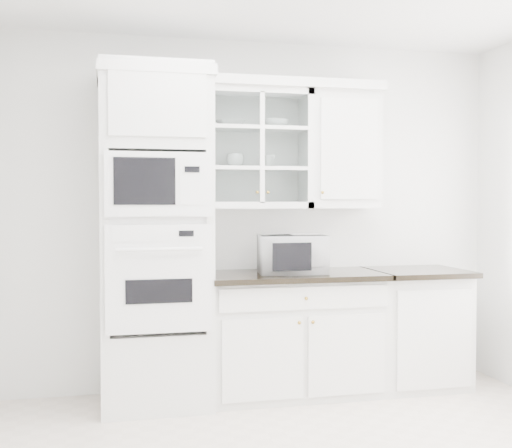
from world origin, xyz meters
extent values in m
cube|color=white|center=(0.00, 1.74, 1.35)|extent=(4.00, 0.02, 2.70)
cube|color=white|center=(-0.75, 1.43, 1.20)|extent=(0.76, 0.65, 2.40)
cube|color=white|center=(-0.75, 1.09, 0.94)|extent=(0.70, 0.03, 0.72)
cube|color=black|center=(-0.75, 1.07, 0.86)|extent=(0.44, 0.01, 0.16)
cube|color=white|center=(-0.75, 1.09, 1.56)|extent=(0.70, 0.03, 0.43)
cube|color=black|center=(-0.84, 1.07, 1.58)|extent=(0.40, 0.01, 0.31)
cube|color=white|center=(0.28, 1.45, 0.44)|extent=(1.30, 0.60, 0.88)
cube|color=black|center=(0.28, 1.42, 0.90)|extent=(1.32, 0.67, 0.04)
cube|color=white|center=(1.28, 1.45, 0.44)|extent=(0.70, 0.60, 0.88)
cube|color=black|center=(1.28, 1.42, 0.90)|extent=(0.72, 0.67, 0.04)
cube|color=white|center=(0.03, 1.58, 1.85)|extent=(0.80, 0.33, 0.90)
cube|color=white|center=(0.03, 1.58, 1.70)|extent=(0.74, 0.29, 0.02)
cube|color=white|center=(0.03, 1.58, 2.00)|extent=(0.74, 0.29, 0.02)
cube|color=white|center=(0.71, 1.58, 1.85)|extent=(0.55, 0.33, 0.90)
cube|color=white|center=(-0.07, 1.56, 2.33)|extent=(2.14, 0.38, 0.07)
imported|color=white|center=(0.25, 1.40, 1.06)|extent=(0.53, 0.46, 0.28)
imported|color=white|center=(-0.17, 1.60, 2.04)|extent=(0.23, 0.23, 0.05)
imported|color=white|center=(0.17, 1.59, 2.04)|extent=(0.27, 0.27, 0.07)
imported|color=white|center=(-0.14, 1.60, 1.76)|extent=(0.15, 0.15, 0.10)
imported|color=white|center=(0.12, 1.60, 1.76)|extent=(0.13, 0.13, 0.10)
camera|label=1|loc=(-1.06, -3.17, 1.45)|focal=45.00mm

